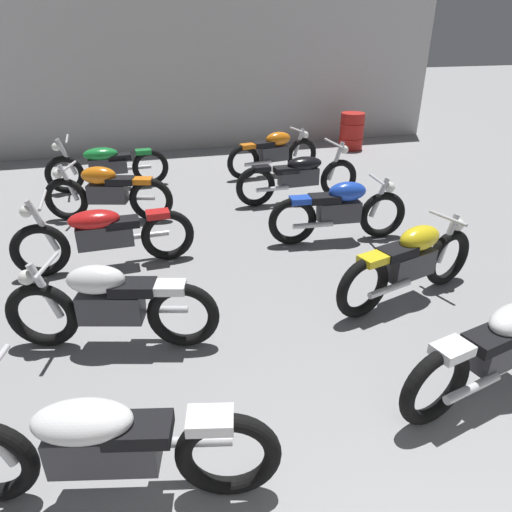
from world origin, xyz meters
The scene contains 12 objects.
back_wall centered at (0.00, 11.56, 1.80)m, with size 13.05×0.24×3.60m, color #BCBAB7.
motorcycle_left_row_1 centered at (-1.54, 2.36, 0.45)m, with size 2.14×0.78×0.97m.
motorcycle_left_row_2 centered at (-1.49, 3.99, 0.46)m, with size 1.93×0.69×0.88m.
motorcycle_left_row_3 centered at (-1.57, 5.65, 0.45)m, with size 2.17×0.68×0.97m.
motorcycle_left_row_4 centered at (-1.55, 7.26, 0.46)m, with size 1.92×0.71×0.88m.
motorcycle_left_row_5 centered at (-1.56, 8.85, 0.45)m, with size 2.17×0.68×0.97m.
motorcycle_right_row_1 centered at (1.56, 2.54, 0.45)m, with size 2.14×0.80×0.97m.
motorcycle_right_row_2 centered at (1.60, 4.00, 0.46)m, with size 1.93×0.72×0.88m.
motorcycle_right_row_3 centered at (1.53, 5.62, 0.46)m, with size 1.97×0.48×0.88m.
motorcycle_right_row_4 centered at (1.55, 7.28, 0.45)m, with size 2.17×0.68×0.97m.
motorcycle_right_row_5 centered at (1.61, 8.87, 0.46)m, with size 1.96×0.60×0.88m.
oil_drum centered at (4.05, 10.43, 0.43)m, with size 0.59×0.59×0.85m.
Camera 1 is at (-1.17, 0.17, 2.75)m, focal length 32.71 mm.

